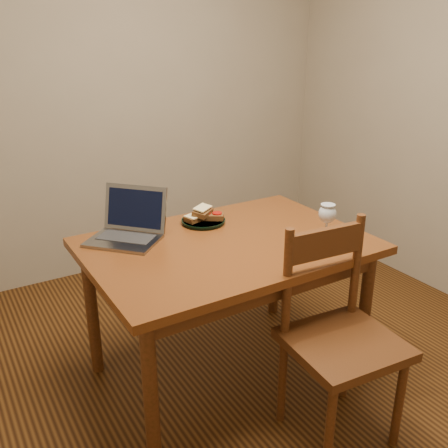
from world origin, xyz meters
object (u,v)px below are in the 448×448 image
chair (341,329)px  laptop (129,225)px  milk_glass (327,220)px  plate (203,221)px  table (227,258)px

chair → laptop: size_ratio=1.10×
chair → milk_glass: bearing=62.5°
plate → chair: bearing=-78.3°
chair → table: bearing=114.0°
table → chair: (0.20, -0.58, -0.14)m
table → milk_glass: bearing=-22.5°
table → laptop: laptop is taller
table → chair: bearing=-70.7°
table → chair: size_ratio=2.72×
chair → laptop: (-0.57, 0.87, 0.29)m
table → milk_glass: size_ratio=7.90×
plate → milk_glass: 0.63m
milk_glass → laptop: 0.95m
milk_glass → laptop: (-0.82, 0.48, -0.02)m
table → chair: chair is taller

